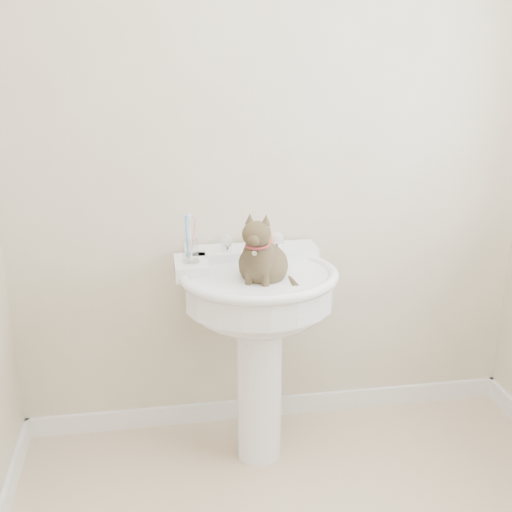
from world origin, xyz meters
name	(u,v)px	position (x,y,z in m)	size (l,w,h in m)	color
wall_back	(274,146)	(0.00, 1.10, 1.25)	(2.20, 0.00, 2.50)	beige
baseboard_back	(272,406)	(0.00, 1.09, 0.04)	(2.20, 0.02, 0.09)	white
pedestal_sink	(258,308)	(-0.11, 0.81, 0.67)	(0.62, 0.61, 0.86)	white
faucet	(253,241)	(-0.11, 0.96, 0.90)	(0.28, 0.12, 0.14)	silver
soap_bar	(265,240)	(-0.04, 1.05, 0.87)	(0.09, 0.06, 0.03)	orange
toothbrush_cup	(191,251)	(-0.36, 0.86, 0.90)	(0.07, 0.07, 0.19)	silver
cat	(263,260)	(-0.10, 0.75, 0.89)	(0.20, 0.26, 0.37)	brown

